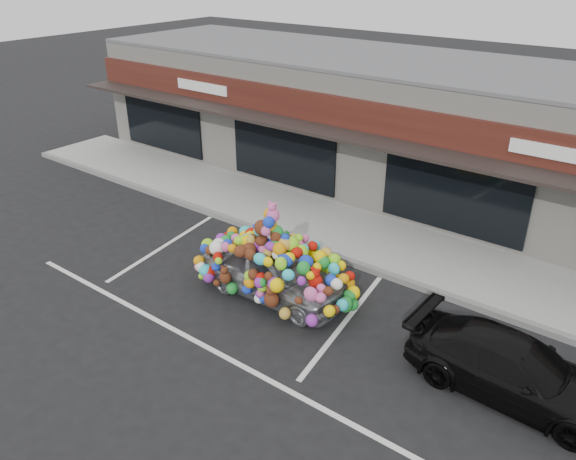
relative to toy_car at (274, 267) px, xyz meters
The scene contains 9 objects.
ground 1.15m from the toy_car, behind, with size 90.00×90.00×0.00m, color black.
shop_building 8.46m from the toy_car, 95.66° to the left, with size 24.00×7.20×4.31m.
sidewalk 4.02m from the toy_car, 102.03° to the left, with size 26.00×3.00×0.15m, color gray.
kerb 2.61m from the toy_car, 109.19° to the left, with size 26.00×0.18×0.16m, color slate.
parking_stripe_left 4.10m from the toy_car, behind, with size 0.12×4.40×0.01m, color silver.
parking_stripe_mid 2.13m from the toy_car, ahead, with size 0.12×4.40×0.01m, color silver.
lane_line 2.81m from the toy_car, 64.20° to the right, with size 14.00×0.12×0.01m, color silver.
toy_car is the anchor object (origin of this frame).
black_sedan 5.63m from the toy_car, ahead, with size 3.99×1.62×1.16m, color black.
Camera 1 is at (8.03, -8.81, 7.51)m, focal length 35.00 mm.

